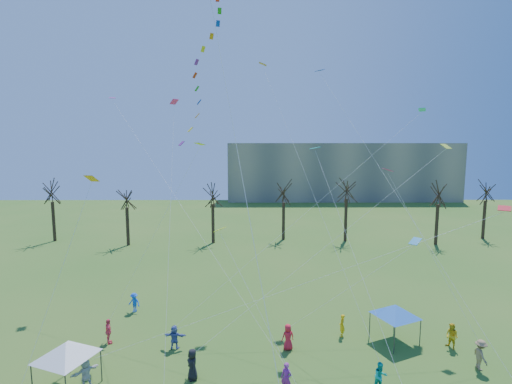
{
  "coord_description": "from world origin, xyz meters",
  "views": [
    {
      "loc": [
        -1.36,
        -14.38,
        13.29
      ],
      "look_at": [
        -1.26,
        5.0,
        11.0
      ],
      "focal_mm": 25.0,
      "sensor_mm": 36.0,
      "label": 1
    }
  ],
  "objects_px": {
    "distant_building": "(340,171)",
    "canopy_tent_blue": "(395,310)",
    "big_box_kite": "(208,73)",
    "canopy_tent_white": "(66,350)"
  },
  "relations": [
    {
      "from": "big_box_kite",
      "to": "canopy_tent_white",
      "type": "bearing_deg",
      "value": -174.3
    },
    {
      "from": "big_box_kite",
      "to": "canopy_tent_blue",
      "type": "distance_m",
      "value": 19.82
    },
    {
      "from": "distant_building",
      "to": "canopy_tent_white",
      "type": "xyz_separation_m",
      "value": [
        -33.73,
        -77.88,
        -5.14
      ]
    },
    {
      "from": "canopy_tent_white",
      "to": "canopy_tent_blue",
      "type": "bearing_deg",
      "value": 13.82
    },
    {
      "from": "canopy_tent_white",
      "to": "canopy_tent_blue",
      "type": "relative_size",
      "value": 1.06
    },
    {
      "from": "big_box_kite",
      "to": "canopy_tent_white",
      "type": "xyz_separation_m",
      "value": [
        -7.93,
        -0.79,
        -14.96
      ]
    },
    {
      "from": "big_box_kite",
      "to": "canopy_tent_blue",
      "type": "bearing_deg",
      "value": 18.83
    },
    {
      "from": "distant_building",
      "to": "canopy_tent_white",
      "type": "height_order",
      "value": "distant_building"
    },
    {
      "from": "distant_building",
      "to": "canopy_tent_blue",
      "type": "height_order",
      "value": "distant_building"
    },
    {
      "from": "canopy_tent_blue",
      "to": "distant_building",
      "type": "bearing_deg",
      "value": 79.44
    }
  ]
}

